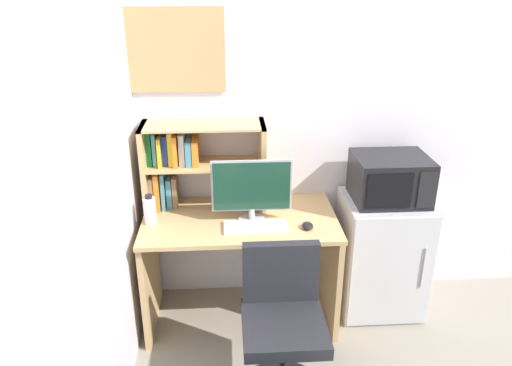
{
  "coord_description": "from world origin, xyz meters",
  "views": [
    {
      "loc": [
        -1.01,
        -3.09,
        2.18
      ],
      "look_at": [
        -0.84,
        -0.37,
        1.02
      ],
      "focal_mm": 34.27,
      "sensor_mm": 36.0,
      "label": 1
    }
  ],
  "objects": [
    {
      "name": "mini_fridge",
      "position": [
        0.03,
        -0.27,
        0.42
      ],
      "size": [
        0.56,
        0.49,
        0.83
      ],
      "color": "silver",
      "rests_on": "ground_plane"
    },
    {
      "name": "desk",
      "position": [
        -0.94,
        -0.34,
        0.53
      ],
      "size": [
        1.23,
        0.68,
        0.77
      ],
      "color": "tan",
      "rests_on": "ground_plane"
    },
    {
      "name": "wall_left",
      "position": [
        -1.62,
        -1.6,
        1.3
      ],
      "size": [
        0.04,
        4.4,
        2.6
      ],
      "primitive_type": "cube",
      "color": "silver",
      "rests_on": "ground_plane"
    },
    {
      "name": "water_bottle",
      "position": [
        -1.49,
        -0.38,
        0.86
      ],
      "size": [
        0.08,
        0.08,
        0.19
      ],
      "color": "silver",
      "rests_on": "desk"
    },
    {
      "name": "keyboard",
      "position": [
        -0.85,
        -0.49,
        0.78
      ],
      "size": [
        0.39,
        0.16,
        0.02
      ],
      "primitive_type": "cube",
      "color": "silver",
      "rests_on": "desk"
    },
    {
      "name": "microwave",
      "position": [
        0.03,
        -0.27,
        0.98
      ],
      "size": [
        0.47,
        0.39,
        0.29
      ],
      "color": "black",
      "rests_on": "mini_fridge"
    },
    {
      "name": "computer_mouse",
      "position": [
        -0.53,
        -0.51,
        0.78
      ],
      "size": [
        0.07,
        0.09,
        0.03
      ],
      "primitive_type": "ellipsoid",
      "color": "black",
      "rests_on": "desk"
    },
    {
      "name": "hutch_bookshelf",
      "position": [
        -1.27,
        -0.13,
        1.08
      ],
      "size": [
        0.78,
        0.28,
        0.56
      ],
      "color": "tan",
      "rests_on": "desk"
    },
    {
      "name": "wall_corkboard",
      "position": [
        -1.37,
        -0.01,
        1.76
      ],
      "size": [
        0.73,
        0.02,
        0.51
      ],
      "primitive_type": "cube",
      "color": "tan"
    },
    {
      "name": "monitor",
      "position": [
        -0.86,
        -0.39,
        0.99
      ],
      "size": [
        0.49,
        0.17,
        0.4
      ],
      "color": "#B7B7BC",
      "rests_on": "desk"
    },
    {
      "name": "wall_back",
      "position": [
        0.4,
        0.02,
        1.3
      ],
      "size": [
        6.4,
        0.04,
        2.6
      ],
      "primitive_type": "cube",
      "color": "silver",
      "rests_on": "ground_plane"
    },
    {
      "name": "desk_chair",
      "position": [
        -0.73,
        -1.02,
        0.4
      ],
      "size": [
        0.5,
        0.5,
        0.88
      ],
      "color": "black",
      "rests_on": "ground_plane"
    }
  ]
}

